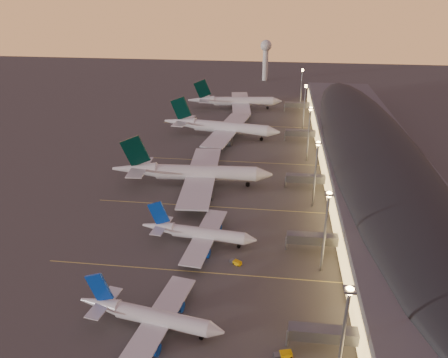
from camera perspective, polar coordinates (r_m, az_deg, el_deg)
The scene contains 12 objects.
ground at distance 134.09m, azimuth -3.25°, elevation -10.74°, with size 700.00×700.00×0.00m, color #3F3D3A.
airliner_narrow_south at distance 111.90m, azimuth -9.63°, elevation -17.27°, with size 37.87×34.22×13.55m.
airliner_narrow_north at distance 140.91m, azimuth -3.34°, elevation -7.09°, with size 38.09×34.21×13.60m.
airliner_wide_near at distance 178.77m, azimuth -4.18°, elevation 0.83°, with size 65.87×60.03×21.08m.
airliner_wide_mid at distance 234.62m, azimuth -0.41°, elevation 6.78°, with size 64.18×59.13×20.57m.
airliner_wide_far at distance 287.24m, azimuth 1.48°, elevation 10.10°, with size 60.97×55.93×19.50m.
terminal_building at distance 196.86m, azimuth 18.61°, elevation 2.91°, with size 56.35×255.00×17.46m.
light_masts at distance 183.11m, azimuth 11.44°, elevation 5.07°, with size 2.20×217.20×25.90m.
radar_tower at distance 371.61m, azimuth 5.48°, elevation 16.02°, with size 9.00×9.00×32.50m.
lane_markings at distance 167.80m, azimuth -0.89°, elevation -2.84°, with size 90.00×180.36×0.00m.
baggage_tug_b at distance 106.95m, azimuth 7.80°, elevation -21.77°, with size 4.38×2.65×1.22m.
baggage_tug_c at distance 132.81m, azimuth 1.58°, elevation -10.83°, with size 3.92×3.20×1.11m.
Camera 1 is at (20.66, -107.22, 77.83)m, focal length 35.00 mm.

